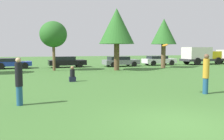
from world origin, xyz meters
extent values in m
plane|color=#3D6B2D|center=(0.00, 0.00, 0.00)|extent=(120.00, 120.00, 0.00)
cylinder|color=navy|center=(-4.70, 3.87, 0.38)|extent=(0.24, 0.24, 0.76)
cylinder|color=black|center=(-4.70, 3.87, 1.22)|extent=(0.28, 0.28, 0.93)
sphere|color=tan|center=(-4.70, 3.87, 1.78)|extent=(0.21, 0.21, 0.21)
cylinder|color=navy|center=(3.85, 3.72, 0.39)|extent=(0.26, 0.26, 0.78)
cylinder|color=#BF8C26|center=(3.85, 3.72, 1.25)|extent=(0.30, 0.30, 0.95)
sphere|color=brown|center=(3.85, 3.72, 1.84)|extent=(0.24, 0.24, 0.24)
cylinder|color=orange|center=(1.67, 3.88, 2.38)|extent=(0.26, 0.26, 0.13)
cube|color=#191E33|center=(-1.82, 9.98, 0.16)|extent=(0.43, 0.36, 0.32)
cylinder|color=black|center=(-1.82, 9.98, 0.57)|extent=(0.32, 0.32, 0.51)
sphere|color=#8C6647|center=(-1.82, 9.98, 0.93)|extent=(0.23, 0.23, 0.23)
cylinder|color=brown|center=(-2.52, 18.41, 1.44)|extent=(0.28, 0.28, 2.88)
ellipsoid|color=#286023|center=(-2.52, 18.41, 3.61)|extent=(2.67, 2.67, 2.57)
cylinder|color=brown|center=(3.59, 16.92, 1.34)|extent=(0.55, 0.55, 2.68)
cone|color=#286023|center=(3.59, 16.92, 4.45)|extent=(3.54, 3.54, 3.54)
cylinder|color=brown|center=(9.61, 18.22, 1.35)|extent=(0.51, 0.51, 2.69)
cone|color=#286023|center=(9.61, 18.22, 4.13)|extent=(2.87, 2.87, 2.87)
cube|color=#1E389E|center=(-6.67, 22.26, 0.54)|extent=(3.95, 2.10, 0.47)
cube|color=black|center=(-6.96, 22.24, 0.96)|extent=(2.21, 1.78, 0.38)
cylinder|color=black|center=(-5.53, 23.26, 0.35)|extent=(0.71, 0.25, 0.70)
cylinder|color=black|center=(-5.42, 21.38, 0.35)|extent=(0.71, 0.25, 0.70)
cylinder|color=black|center=(-7.91, 23.13, 0.35)|extent=(0.71, 0.25, 0.70)
cylinder|color=black|center=(-7.81, 21.25, 0.35)|extent=(0.71, 0.25, 0.70)
cube|color=black|center=(-0.78, 22.26, 0.56)|extent=(4.38, 2.05, 0.58)
cube|color=black|center=(-1.10, 22.25, 1.06)|extent=(2.44, 1.73, 0.43)
cylinder|color=black|center=(0.50, 23.25, 0.32)|extent=(0.65, 0.20, 0.64)
cylinder|color=black|center=(0.60, 21.43, 0.32)|extent=(0.65, 0.20, 0.64)
cylinder|color=black|center=(-2.15, 23.10, 0.32)|extent=(0.65, 0.20, 0.64)
cylinder|color=black|center=(-2.05, 21.28, 0.32)|extent=(0.65, 0.20, 0.64)
cube|color=slate|center=(5.72, 21.71, 0.54)|extent=(4.48, 2.13, 0.56)
cube|color=black|center=(5.39, 21.69, 1.02)|extent=(2.50, 1.79, 0.40)
cylinder|color=black|center=(7.02, 22.73, 0.31)|extent=(0.63, 0.25, 0.62)
cylinder|color=black|center=(7.13, 20.84, 0.31)|extent=(0.63, 0.25, 0.62)
cylinder|color=black|center=(4.31, 22.58, 0.31)|extent=(0.63, 0.25, 0.62)
cylinder|color=black|center=(4.41, 20.69, 0.31)|extent=(0.63, 0.25, 0.62)
cube|color=silver|center=(11.22, 22.13, 0.58)|extent=(4.49, 1.93, 0.57)
cube|color=black|center=(10.89, 22.11, 1.05)|extent=(2.50, 1.62, 0.36)
cylinder|color=black|center=(12.54, 23.05, 0.34)|extent=(0.70, 0.22, 0.69)
cylinder|color=black|center=(12.63, 21.36, 0.34)|extent=(0.70, 0.22, 0.69)
cylinder|color=black|center=(9.81, 22.90, 0.34)|extent=(0.70, 0.22, 0.69)
cylinder|color=black|center=(9.91, 21.21, 0.34)|extent=(0.70, 0.22, 0.69)
cube|color=#2D2D33|center=(17.49, 21.83, 0.64)|extent=(5.67, 2.53, 0.30)
cube|color=gold|center=(19.21, 21.92, 1.30)|extent=(1.89, 2.21, 1.02)
cube|color=beige|center=(16.71, 21.78, 1.58)|extent=(3.56, 2.41, 1.58)
cylinder|color=black|center=(19.37, 23.05, 0.49)|extent=(1.00, 0.34, 0.98)
cylinder|color=black|center=(19.49, 20.83, 0.49)|extent=(1.00, 0.34, 0.98)
cylinder|color=black|center=(15.90, 22.85, 0.49)|extent=(1.00, 0.34, 0.98)
cylinder|color=black|center=(16.03, 20.63, 0.49)|extent=(1.00, 0.34, 0.98)
cylinder|color=black|center=(22.06, 23.24, 0.48)|extent=(0.96, 0.31, 0.95)
camera|label=1|loc=(-3.93, -5.97, 2.24)|focal=38.14mm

